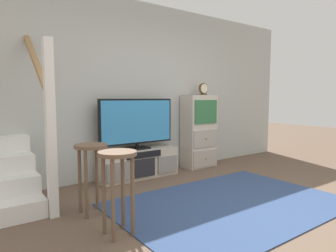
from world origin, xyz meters
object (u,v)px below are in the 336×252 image
at_px(side_cabinet, 199,131).
at_px(media_console, 138,163).
at_px(desk_clock, 203,89).
at_px(bar_stool_far, 91,163).
at_px(bar_stool_near, 118,174).
at_px(television, 137,122).

bearing_deg(side_cabinet, media_console, -179.52).
xyz_separation_m(desk_clock, bar_stool_far, (-2.41, -0.93, -0.82)).
relative_size(media_console, side_cabinet, 1.00).
xyz_separation_m(side_cabinet, desk_clock, (0.08, -0.01, 0.74)).
relative_size(side_cabinet, bar_stool_near, 1.68).
height_order(bar_stool_near, bar_stool_far, bar_stool_near).
distance_m(media_console, television, 0.63).
xyz_separation_m(media_console, bar_stool_far, (-1.09, -0.93, 0.32)).
bearing_deg(television, bar_stool_far, -138.78).
bearing_deg(desk_clock, bar_stool_near, -147.45).
height_order(desk_clock, bar_stool_far, desk_clock).
height_order(side_cabinet, bar_stool_far, side_cabinet).
xyz_separation_m(television, bar_stool_near, (-1.09, -1.56, -0.29)).
bearing_deg(bar_stool_far, television, 41.22).
bearing_deg(bar_stool_far, media_console, 40.51).
bearing_deg(side_cabinet, television, 179.37).
bearing_deg(television, bar_stool_near, -124.81).
xyz_separation_m(desk_clock, bar_stool_near, (-2.40, -1.53, -0.81)).
height_order(media_console, bar_stool_far, bar_stool_far).
distance_m(television, desk_clock, 1.42).
bearing_deg(television, media_console, -90.00).
height_order(media_console, side_cabinet, side_cabinet).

